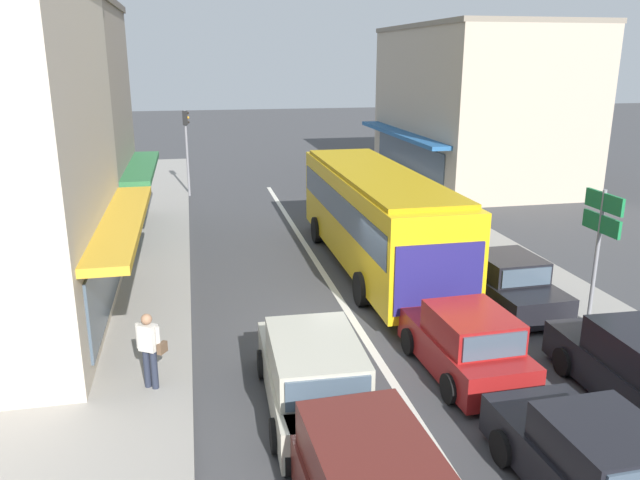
{
  "coord_description": "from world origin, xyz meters",
  "views": [
    {
      "loc": [
        -3.95,
        -14.59,
        6.68
      ],
      "look_at": [
        -0.17,
        3.67,
        1.2
      ],
      "focal_mm": 35.0,
      "sensor_mm": 36.0,
      "label": 1
    }
  ],
  "objects_px": {
    "wagon_queue_far_back": "(313,375)",
    "traffic_light_downstreet": "(186,138)",
    "directional_road_sign": "(601,225)",
    "sedan_behind_bus_near": "(598,470)",
    "city_bus": "(375,213)",
    "hatchback_behind_bus_mid": "(466,344)",
    "pedestrian_with_handbag_near": "(149,346)",
    "parked_sedan_kerb_second": "(505,283)"
  },
  "relations": [
    {
      "from": "wagon_queue_far_back",
      "to": "traffic_light_downstreet",
      "type": "distance_m",
      "value": 20.91
    },
    {
      "from": "directional_road_sign",
      "to": "sedan_behind_bus_near",
      "type": "bearing_deg",
      "value": -123.56
    },
    {
      "from": "city_bus",
      "to": "hatchback_behind_bus_mid",
      "type": "distance_m",
      "value": 7.33
    },
    {
      "from": "pedestrian_with_handbag_near",
      "to": "hatchback_behind_bus_mid",
      "type": "bearing_deg",
      "value": -4.47
    },
    {
      "from": "hatchback_behind_bus_mid",
      "to": "directional_road_sign",
      "type": "distance_m",
      "value": 4.94
    },
    {
      "from": "city_bus",
      "to": "traffic_light_downstreet",
      "type": "distance_m",
      "value": 14.03
    },
    {
      "from": "sedan_behind_bus_near",
      "to": "city_bus",
      "type": "bearing_deg",
      "value": 90.52
    },
    {
      "from": "wagon_queue_far_back",
      "to": "sedan_behind_bus_near",
      "type": "bearing_deg",
      "value": -44.27
    },
    {
      "from": "parked_sedan_kerb_second",
      "to": "directional_road_sign",
      "type": "height_order",
      "value": "directional_road_sign"
    },
    {
      "from": "directional_road_sign",
      "to": "wagon_queue_far_back",
      "type": "bearing_deg",
      "value": -162.57
    },
    {
      "from": "pedestrian_with_handbag_near",
      "to": "city_bus",
      "type": "bearing_deg",
      "value": 44.95
    },
    {
      "from": "traffic_light_downstreet",
      "to": "directional_road_sign",
      "type": "relative_size",
      "value": 1.17
    },
    {
      "from": "hatchback_behind_bus_mid",
      "to": "pedestrian_with_handbag_near",
      "type": "bearing_deg",
      "value": 175.53
    },
    {
      "from": "parked_sedan_kerb_second",
      "to": "wagon_queue_far_back",
      "type": "bearing_deg",
      "value": -146.13
    },
    {
      "from": "city_bus",
      "to": "parked_sedan_kerb_second",
      "type": "relative_size",
      "value": 2.56
    },
    {
      "from": "wagon_queue_far_back",
      "to": "parked_sedan_kerb_second",
      "type": "distance_m",
      "value": 7.56
    },
    {
      "from": "hatchback_behind_bus_mid",
      "to": "parked_sedan_kerb_second",
      "type": "bearing_deg",
      "value": 51.49
    },
    {
      "from": "wagon_queue_far_back",
      "to": "sedan_behind_bus_near",
      "type": "relative_size",
      "value": 1.07
    },
    {
      "from": "hatchback_behind_bus_mid",
      "to": "sedan_behind_bus_near",
      "type": "xyz_separation_m",
      "value": [
        0.19,
        -4.35,
        -0.05
      ]
    },
    {
      "from": "city_bus",
      "to": "parked_sedan_kerb_second",
      "type": "height_order",
      "value": "city_bus"
    },
    {
      "from": "parked_sedan_kerb_second",
      "to": "traffic_light_downstreet",
      "type": "height_order",
      "value": "traffic_light_downstreet"
    },
    {
      "from": "directional_road_sign",
      "to": "pedestrian_with_handbag_near",
      "type": "relative_size",
      "value": 2.21
    },
    {
      "from": "hatchback_behind_bus_mid",
      "to": "directional_road_sign",
      "type": "height_order",
      "value": "directional_road_sign"
    },
    {
      "from": "parked_sedan_kerb_second",
      "to": "traffic_light_downstreet",
      "type": "distance_m",
      "value": 18.68
    },
    {
      "from": "city_bus",
      "to": "directional_road_sign",
      "type": "xyz_separation_m",
      "value": [
        4.11,
        -5.56,
        0.82
      ]
    },
    {
      "from": "traffic_light_downstreet",
      "to": "directional_road_sign",
      "type": "xyz_separation_m",
      "value": [
        9.97,
        -18.26,
        -0.15
      ]
    },
    {
      "from": "sedan_behind_bus_near",
      "to": "traffic_light_downstreet",
      "type": "bearing_deg",
      "value": 103.81
    },
    {
      "from": "traffic_light_downstreet",
      "to": "sedan_behind_bus_near",
      "type": "bearing_deg",
      "value": -76.19
    },
    {
      "from": "hatchback_behind_bus_mid",
      "to": "sedan_behind_bus_near",
      "type": "bearing_deg",
      "value": -87.46
    },
    {
      "from": "traffic_light_downstreet",
      "to": "directional_road_sign",
      "type": "height_order",
      "value": "traffic_light_downstreet"
    },
    {
      "from": "wagon_queue_far_back",
      "to": "parked_sedan_kerb_second",
      "type": "height_order",
      "value": "wagon_queue_far_back"
    },
    {
      "from": "city_bus",
      "to": "parked_sedan_kerb_second",
      "type": "distance_m",
      "value": 4.78
    },
    {
      "from": "traffic_light_downstreet",
      "to": "pedestrian_with_handbag_near",
      "type": "distance_m",
      "value": 19.52
    },
    {
      "from": "traffic_light_downstreet",
      "to": "pedestrian_with_handbag_near",
      "type": "bearing_deg",
      "value": -92.55
    },
    {
      "from": "city_bus",
      "to": "wagon_queue_far_back",
      "type": "distance_m",
      "value": 8.83
    },
    {
      "from": "wagon_queue_far_back",
      "to": "sedan_behind_bus_near",
      "type": "xyz_separation_m",
      "value": [
        3.71,
        -3.61,
        -0.08
      ]
    },
    {
      "from": "hatchback_behind_bus_mid",
      "to": "pedestrian_with_handbag_near",
      "type": "relative_size",
      "value": 2.3
    },
    {
      "from": "sedan_behind_bus_near",
      "to": "pedestrian_with_handbag_near",
      "type": "height_order",
      "value": "pedestrian_with_handbag_near"
    },
    {
      "from": "city_bus",
      "to": "sedan_behind_bus_near",
      "type": "bearing_deg",
      "value": -89.48
    },
    {
      "from": "directional_road_sign",
      "to": "parked_sedan_kerb_second",
      "type": "bearing_deg",
      "value": 128.67
    },
    {
      "from": "hatchback_behind_bus_mid",
      "to": "wagon_queue_far_back",
      "type": "bearing_deg",
      "value": -168.1
    },
    {
      "from": "city_bus",
      "to": "traffic_light_downstreet",
      "type": "height_order",
      "value": "traffic_light_downstreet"
    }
  ]
}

